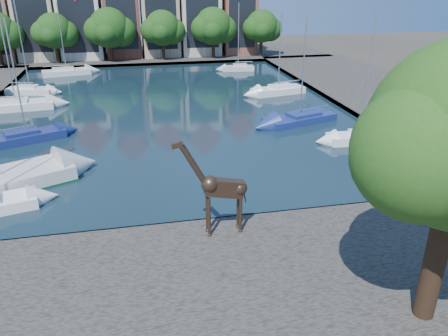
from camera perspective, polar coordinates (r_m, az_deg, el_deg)
The scene contains 25 objects.
ground at distance 24.33m, azimuth -3.16°, elevation -7.67°, with size 160.00×160.00×0.00m, color #38332B.
water_basin at distance 46.41m, azimuth -7.72°, elevation 7.76°, with size 38.00×50.00×0.08m, color black.
near_quay at distance 18.62m, azimuth 0.28°, elevation -18.09°, with size 50.00×14.00×0.50m, color #4B4741.
far_quay at distance 77.62m, azimuth -9.68°, elevation 14.24°, with size 60.00×16.00×0.50m, color #4B4741.
right_quay at distance 54.02m, azimuth 20.07°, elevation 9.05°, with size 14.00×52.00×0.50m, color #4B4741.
townhouse_west_mid at distance 77.97m, azimuth -23.37°, elevation 18.71°, with size 5.94×9.18×16.79m.
townhouse_west_inner at distance 77.11m, azimuth -18.30°, elevation 18.71°, with size 6.43×9.18×15.15m.
townhouse_center at distance 76.68m, azimuth -13.29°, elevation 19.97°, with size 5.44×9.18×16.93m.
townhouse_east_inner at distance 76.87m, azimuth -8.50°, elevation 19.85°, with size 5.94×9.18×15.79m.
townhouse_east_mid at distance 77.53m, azimuth -3.41°, elevation 20.36°, with size 6.43×9.18×16.65m.
townhouse_east_end at distance 78.81m, azimuth 1.58°, elevation 19.72°, with size 5.44×9.18×14.43m.
far_tree_west at distance 72.31m, azimuth -21.24°, elevation 16.22°, with size 6.76×5.20×7.36m.
far_tree_mid_west at distance 71.50m, azimuth -14.67°, elevation 17.12°, with size 7.80×6.00×8.00m.
far_tree_mid_east at distance 71.63m, azimuth -7.98°, elevation 17.51°, with size 7.02×5.40×7.52m.
far_tree_east at distance 72.62m, azimuth -1.36°, elevation 17.89°, with size 7.54×5.80×7.84m.
far_tree_far_east at distance 74.48m, azimuth 5.01°, elevation 17.83°, with size 6.76×5.20×7.36m.
giraffe_statue at distance 21.66m, azimuth -0.62°, elevation -2.62°, with size 3.63×0.70×5.18m.
sailboat_left_b at distance 39.75m, azimuth -24.36°, elevation 3.95°, with size 6.28×4.31×9.78m.
sailboat_left_c at distance 50.12m, azimuth -25.50°, elevation 7.58°, with size 7.46×3.29×11.55m.
sailboat_left_d at distance 56.28m, azimuth -24.02°, elevation 9.40°, with size 5.53×3.05×10.36m.
sailboat_left_e at distance 65.73m, azimuth -19.89°, elevation 11.84°, with size 6.70×3.55×9.59m.
sailboat_right_a at distance 37.79m, azimuth 17.36°, elevation 4.06°, with size 5.41×2.05×10.31m.
sailboat_right_b at distance 41.70m, azimuth 9.86°, elevation 6.53°, with size 7.49×4.54×9.45m.
sailboat_right_c at distance 51.95m, azimuth 7.07°, elevation 10.20°, with size 6.52×3.36×9.09m.
sailboat_right_d at distance 64.91m, azimuth 1.85°, elevation 13.07°, with size 4.68×2.07×9.29m.
Camera 1 is at (-2.89, -20.56, 12.68)m, focal length 35.00 mm.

